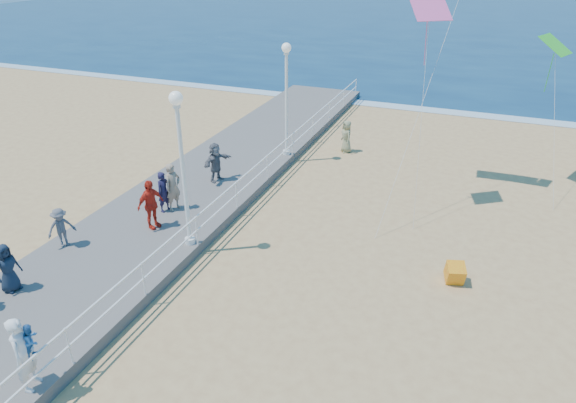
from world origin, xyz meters
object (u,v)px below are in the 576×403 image
at_px(spectator_4, 7,268).
at_px(spectator_6, 173,187).
at_px(woman_holding_toddler, 24,354).
at_px(beach_walker_c, 347,136).
at_px(lamp_post_far, 286,88).
at_px(spectator_2, 61,228).
at_px(lamp_post_mid, 182,155).
at_px(spectator_0, 164,192).
at_px(spectator_5, 216,162).
at_px(box_kite, 455,275).
at_px(spectator_3, 151,204).
at_px(toddler_held, 31,340).

relative_size(spectator_4, spectator_6, 0.83).
relative_size(woman_holding_toddler, beach_walker_c, 1.17).
distance_m(lamp_post_far, spectator_4, 13.95).
distance_m(spectator_2, spectator_6, 4.26).
relative_size(lamp_post_mid, spectator_0, 3.30).
bearing_deg(beach_walker_c, lamp_post_far, -82.12).
bearing_deg(woman_holding_toddler, spectator_2, 18.40).
bearing_deg(spectator_6, beach_walker_c, -8.84).
relative_size(lamp_post_far, spectator_2, 3.75).
bearing_deg(spectator_6, lamp_post_mid, -121.26).
height_order(lamp_post_far, spectator_5, lamp_post_far).
bearing_deg(spectator_0, woman_holding_toddler, -149.37).
distance_m(spectator_2, spectator_4, 2.56).
xyz_separation_m(lamp_post_mid, spectator_4, (-3.53, -4.27, -2.49)).
distance_m(spectator_5, box_kite, 10.98).
bearing_deg(spectator_0, beach_walker_c, -7.95).
xyz_separation_m(lamp_post_far, spectator_5, (-1.68, -4.01, -2.40)).
bearing_deg(spectator_3, spectator_2, 153.47).
distance_m(toddler_held, spectator_5, 11.88).
distance_m(lamp_post_far, spectator_5, 4.97).
xyz_separation_m(spectator_5, spectator_6, (-0.21, -2.97, 0.08)).
bearing_deg(spectator_5, lamp_post_far, -7.68).
height_order(lamp_post_far, toddler_held, lamp_post_far).
height_order(toddler_held, spectator_5, toddler_held).
relative_size(woman_holding_toddler, spectator_5, 1.13).
bearing_deg(spectator_2, spectator_4, -139.54).
height_order(lamp_post_mid, woman_holding_toddler, lamp_post_mid).
bearing_deg(box_kite, lamp_post_mid, 173.30).
height_order(spectator_2, box_kite, spectator_2).
xyz_separation_m(spectator_4, box_kite, (12.24, 5.83, -0.88)).
distance_m(spectator_0, beach_walker_c, 10.65).
relative_size(spectator_4, beach_walker_c, 0.93).
bearing_deg(beach_walker_c, woman_holding_toddler, -45.11).
relative_size(spectator_0, box_kite, 2.68).
bearing_deg(woman_holding_toddler, lamp_post_mid, -18.75).
bearing_deg(lamp_post_mid, spectator_6, 133.23).
bearing_deg(lamp_post_mid, lamp_post_far, 90.00).
bearing_deg(spectator_5, spectator_0, -172.96).
xyz_separation_m(lamp_post_mid, spectator_5, (-1.68, 4.99, -2.40)).
xyz_separation_m(spectator_5, box_kite, (10.39, -3.43, -0.96)).
relative_size(toddler_held, spectator_2, 0.63).
distance_m(woman_holding_toddler, spectator_4, 4.37).
bearing_deg(lamp_post_far, spectator_3, -102.12).
relative_size(lamp_post_mid, spectator_4, 3.43).
height_order(lamp_post_mid, spectator_6, lamp_post_mid).
bearing_deg(beach_walker_c, box_kite, -4.78).
bearing_deg(woman_holding_toddler, spectator_4, 34.53).
bearing_deg(spectator_2, spectator_5, 13.63).
relative_size(lamp_post_mid, spectator_6, 2.84).
height_order(lamp_post_far, spectator_4, lamp_post_far).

